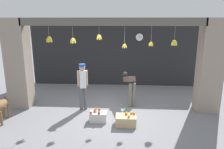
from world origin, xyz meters
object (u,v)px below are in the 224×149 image
object	(u,v)px
worker_stooping	(130,85)
water_bottle	(127,114)
fruit_crate_apples	(98,116)
wall_clock	(139,37)
dog	(0,106)
fruit_crate_oranges	(126,120)
shopkeeper	(83,84)

from	to	relation	value
worker_stooping	water_bottle	distance (m)	1.28
fruit_crate_apples	water_bottle	distance (m)	0.88
water_bottle	worker_stooping	bearing A→B (deg)	84.92
wall_clock	fruit_crate_apples	bearing A→B (deg)	-110.45
dog	wall_clock	bearing A→B (deg)	127.54
fruit_crate_oranges	fruit_crate_apples	world-z (taller)	fruit_crate_apples
dog	water_bottle	bearing A→B (deg)	92.04
fruit_crate_oranges	fruit_crate_apples	xyz separation A→B (m)	(-0.82, 0.19, 0.01)
fruit_crate_oranges	wall_clock	distance (m)	4.41
worker_stooping	wall_clock	size ratio (longest dim) A/B	3.27
dog	worker_stooping	world-z (taller)	worker_stooping
dog	fruit_crate_apples	xyz separation A→B (m)	(2.80, 0.22, -0.35)
shopkeeper	fruit_crate_apples	size ratio (longest dim) A/B	3.11
worker_stooping	wall_clock	distance (m)	2.75
shopkeeper	fruit_crate_apples	distance (m)	1.27
water_bottle	wall_clock	bearing A→B (deg)	81.07
wall_clock	worker_stooping	bearing A→B (deg)	-100.78
worker_stooping	fruit_crate_oranges	distance (m)	1.69
worker_stooping	wall_clock	world-z (taller)	wall_clock
fruit_crate_apples	water_bottle	size ratio (longest dim) A/B	1.81
shopkeeper	water_bottle	size ratio (longest dim) A/B	5.64
dog	worker_stooping	xyz separation A→B (m)	(3.74, 1.61, 0.22)
dog	worker_stooping	size ratio (longest dim) A/B	0.87
shopkeeper	fruit_crate_oranges	distance (m)	1.90
shopkeeper	water_bottle	world-z (taller)	shopkeeper
dog	shopkeeper	size ratio (longest dim) A/B	0.61
shopkeeper	dog	bearing A→B (deg)	5.83
shopkeeper	wall_clock	world-z (taller)	wall_clock
water_bottle	fruit_crate_apples	bearing A→B (deg)	-162.39
dog	shopkeeper	xyz separation A→B (m)	(2.20, 1.06, 0.40)
fruit_crate_oranges	dog	bearing A→B (deg)	-179.43
worker_stooping	fruit_crate_oranges	xyz separation A→B (m)	(-0.12, -1.58, -0.58)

